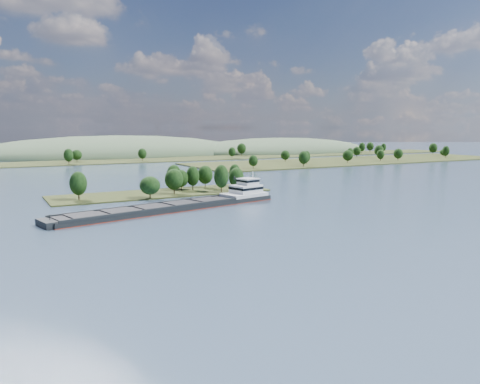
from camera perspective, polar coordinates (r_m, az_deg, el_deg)
ground at (r=164.95m, az=-2.51°, el=-2.80°), size 1800.00×1800.00×0.00m
tree_island at (r=219.70m, az=-7.94°, el=0.90°), size 100.00×33.45×14.11m
right_bank at (r=445.83m, az=14.21°, el=3.82°), size 320.00×90.00×14.46m
back_shoreline at (r=433.58m, az=-18.15°, el=3.53°), size 900.00×60.00×15.63m
hill_east at (r=596.99m, az=4.96°, el=4.90°), size 260.00×140.00×36.00m
hill_west at (r=542.46m, az=-14.80°, el=4.37°), size 320.00×160.00×44.00m
cargo_barge at (r=179.05m, az=-6.64°, el=-1.48°), size 93.89×30.89×12.67m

